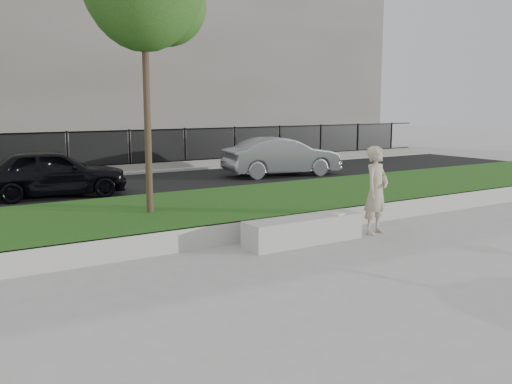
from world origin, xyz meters
TOP-DOWN VIEW (x-y plane):
  - ground at (0.00, 0.00)m, footprint 90.00×90.00m
  - grass_bank at (0.00, 3.00)m, footprint 34.00×4.00m
  - grass_kerb at (0.00, 1.04)m, footprint 34.00×0.08m
  - street at (0.00, 8.50)m, footprint 34.00×7.00m
  - far_pavement at (0.00, 13.00)m, footprint 34.00×3.00m
  - iron_fence at (0.00, 12.00)m, footprint 32.00×0.30m
  - building_facade at (0.00, 20.00)m, footprint 34.00×10.00m
  - stone_bench at (0.61, 0.40)m, footprint 2.35×0.59m
  - man at (2.27, 0.25)m, footprint 0.72×0.57m
  - book at (1.29, 0.23)m, footprint 0.26×0.22m
  - car_dark at (-2.06, 7.98)m, footprint 4.05×2.08m
  - car_silver at (5.77, 8.40)m, footprint 4.22×2.06m

SIDE VIEW (x-z plane):
  - ground at x=0.00m, z-range 0.00..0.00m
  - street at x=0.00m, z-range 0.00..0.04m
  - far_pavement at x=0.00m, z-range 0.00..0.12m
  - grass_bank at x=0.00m, z-range 0.00..0.40m
  - grass_kerb at x=0.00m, z-range 0.00..0.40m
  - stone_bench at x=0.61m, z-range 0.00..0.48m
  - book at x=1.29m, z-range 0.48..0.51m
  - iron_fence at x=0.00m, z-range -0.21..1.29m
  - car_dark at x=-2.06m, z-range 0.04..1.36m
  - car_silver at x=5.77m, z-range 0.04..1.37m
  - man at x=2.27m, z-range 0.00..1.72m
  - building_facade at x=0.00m, z-range 0.00..10.00m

